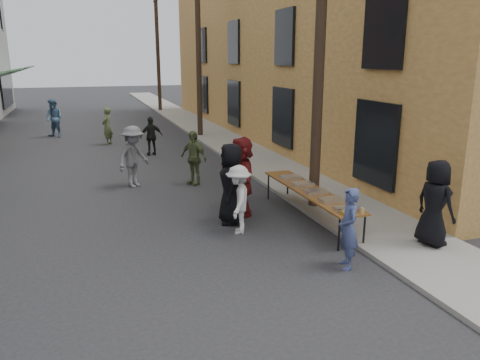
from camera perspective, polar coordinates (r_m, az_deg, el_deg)
ground at (r=8.31m, az=-8.61°, el=-12.58°), size 120.00×120.00×0.00m
sidewalk at (r=23.44m, az=-3.19°, el=5.50°), size 2.20×60.00×0.10m
building_ochre at (r=24.62m, az=11.78°, el=17.23°), size 10.00×28.00×10.00m
utility_pole_near at (r=11.70m, az=9.81°, el=18.00°), size 0.26×0.26×9.00m
utility_pole_mid at (r=22.98m, az=-5.10°, el=16.42°), size 0.26×0.26×9.00m
utility_pole_far at (r=34.74m, az=-10.01°, el=15.66°), size 0.26×0.26×9.00m
serving_table at (r=11.21m, az=8.51°, el=-1.38°), size 0.70×4.00×0.75m
catering_tray_sausage at (r=9.82m, az=12.91°, el=-3.45°), size 0.50×0.33×0.08m
catering_tray_foil_b at (r=10.35m, az=11.04°, el=-2.41°), size 0.50×0.33×0.08m
catering_tray_buns at (r=10.93m, az=9.24°, el=-1.40°), size 0.50×0.33×0.08m
catering_tray_foil_d at (r=11.53m, az=7.62°, el=-0.49°), size 0.50×0.33×0.08m
catering_tray_buns_end at (r=12.14m, az=6.17°, el=0.33°), size 0.50×0.33×0.08m
condiment_jar_a at (r=9.46m, az=12.71°, el=-4.12°), size 0.07×0.07×0.08m
condiment_jar_b at (r=9.54m, az=12.40°, el=-3.94°), size 0.07×0.07×0.08m
condiment_jar_c at (r=9.62m, az=12.09°, el=-3.77°), size 0.07×0.07×0.08m
cup_stack at (r=9.72m, az=14.69°, el=-3.63°), size 0.08×0.08×0.12m
guest_front_a at (r=10.84m, az=-1.05°, el=-0.47°), size 0.81×1.04×1.90m
guest_front_b at (r=8.80m, az=13.08°, el=-5.78°), size 0.49×0.63×1.53m
guest_front_c at (r=12.53m, az=0.04°, el=0.73°), size 0.60×0.76×1.52m
guest_front_d at (r=10.27m, az=-0.17°, el=-2.39°), size 0.92×1.13×1.53m
guest_front_e at (r=14.31m, az=-5.69°, el=2.73°), size 0.89×1.04×1.67m
guest_queue_back at (r=11.44m, az=0.20°, el=0.49°), size 0.64×1.83×1.95m
server at (r=10.11m, az=22.68°, el=-2.60°), size 0.69×0.94×1.76m
passerby_left at (r=14.31m, az=-12.88°, el=2.79°), size 1.34×1.31×1.84m
passerby_mid at (r=18.95m, az=-10.74°, el=5.27°), size 0.94×0.50×1.53m
passerby_right at (r=21.76m, az=-15.88°, el=6.32°), size 0.63×0.72×1.65m
passerby_far at (r=24.65m, az=-21.70°, el=7.00°), size 1.14×1.11×1.85m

